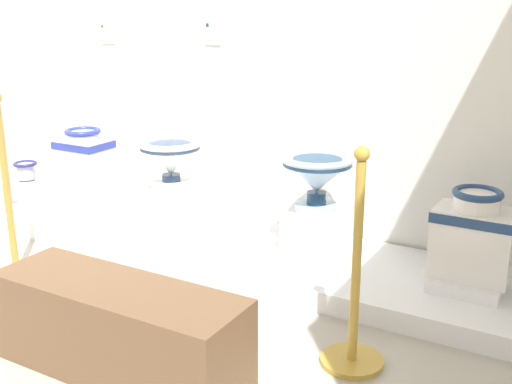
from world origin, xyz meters
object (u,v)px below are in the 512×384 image
antique_toilet_leftmost (170,158)px  museum_bench (120,330)px  plinth_block_rightmost (88,195)px  antique_toilet_rightmost (85,157)px  antique_toilet_broad_patterned (317,174)px  plinth_block_leftmost (173,211)px  stanchion_post_near_right (354,308)px  plinth_block_tall_cobalt (469,281)px  plinth_block_broad_patterned (315,232)px  antique_toilet_tall_cobalt (473,234)px  info_placard_second (213,32)px  decorative_vase_corner (28,191)px  info_placard_first (107,33)px  stanchion_post_near_left (11,227)px

antique_toilet_leftmost → museum_bench: bearing=-61.7°
plinth_block_rightmost → antique_toilet_rightmost: size_ratio=0.89×
antique_toilet_broad_patterned → plinth_block_leftmost: bearing=-170.7°
antique_toilet_rightmost → plinth_block_leftmost: antique_toilet_rightmost is taller
antique_toilet_rightmost → stanchion_post_near_right: (2.37, -0.86, -0.20)m
plinth_block_leftmost → antique_toilet_broad_patterned: (0.92, 0.15, 0.33)m
plinth_block_tall_cobalt → stanchion_post_near_right: stanchion_post_near_right is taller
plinth_block_broad_patterned → antique_toilet_tall_cobalt: bearing=-3.5°
plinth_block_tall_cobalt → stanchion_post_near_right: (-0.31, -0.81, 0.13)m
plinth_block_tall_cobalt → info_placard_second: size_ratio=2.56×
antique_toilet_broad_patterned → museum_bench: 1.48m
info_placard_second → decorative_vase_corner: bearing=-162.1°
plinth_block_tall_cobalt → info_placard_second: 2.19m
antique_toilet_rightmost → plinth_block_leftmost: (0.87, -0.14, -0.22)m
antique_toilet_broad_patterned → antique_toilet_tall_cobalt: size_ratio=0.89×
antique_toilet_tall_cobalt → decorative_vase_corner: antique_toilet_tall_cobalt is taller
info_placard_first → antique_toilet_tall_cobalt: bearing=-8.1°
antique_toilet_rightmost → decorative_vase_corner: 0.59m
stanchion_post_near_left → plinth_block_rightmost: bearing=110.8°
antique_toilet_rightmost → plinth_block_broad_patterned: (1.79, 0.01, -0.24)m
plinth_block_rightmost → info_placard_first: info_placard_first is taller
antique_toilet_tall_cobalt → antique_toilet_broad_patterned: bearing=176.5°
antique_toilet_leftmost → decorative_vase_corner: (-1.37, 0.04, -0.42)m
plinth_block_rightmost → antique_toilet_tall_cobalt: 2.69m
antique_toilet_leftmost → antique_toilet_tall_cobalt: antique_toilet_leftmost is taller
antique_toilet_leftmost → plinth_block_tall_cobalt: (1.81, 0.10, -0.45)m
antique_toilet_leftmost → plinth_block_leftmost: bearing=-135.0°
antique_toilet_tall_cobalt → stanchion_post_near_left: bearing=-158.6°
plinth_block_tall_cobalt → info_placard_first: size_ratio=2.67×
info_placard_first → stanchion_post_near_right: size_ratio=0.15×
info_placard_first → stanchion_post_near_left: info_placard_first is taller
antique_toilet_broad_patterned → plinth_block_tall_cobalt: bearing=-3.5°
plinth_block_broad_patterned → antique_toilet_broad_patterned: bearing=0.0°
decorative_vase_corner → antique_toilet_leftmost: bearing=-1.6°
antique_toilet_rightmost → antique_toilet_tall_cobalt: 2.68m
plinth_block_rightmost → plinth_block_tall_cobalt: (2.68, -0.05, -0.04)m
plinth_block_tall_cobalt → decorative_vase_corner: decorative_vase_corner is taller
info_placard_first → stanchion_post_near_right: bearing=-26.6°
antique_toilet_leftmost → info_placard_first: (-0.89, 0.48, 0.71)m
plinth_block_rightmost → plinth_block_leftmost: (0.87, -0.14, 0.06)m
decorative_vase_corner → info_placard_second: bearing=17.9°
stanchion_post_near_right → antique_toilet_rightmost: bearing=160.1°
antique_toilet_broad_patterned → stanchion_post_near_left: bearing=-146.1°
stanchion_post_near_left → info_placard_first: bearing=106.6°
plinth_block_broad_patterned → stanchion_post_near_right: stanchion_post_near_right is taller
plinth_block_leftmost → museum_bench: bearing=-61.7°
antique_toilet_broad_patterned → antique_toilet_rightmost: bearing=-179.8°
plinth_block_broad_patterned → antique_toilet_leftmost: bearing=-170.7°
plinth_block_rightmost → plinth_block_broad_patterned: bearing=0.2°
info_placard_second → decorative_vase_corner: size_ratio=0.40×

